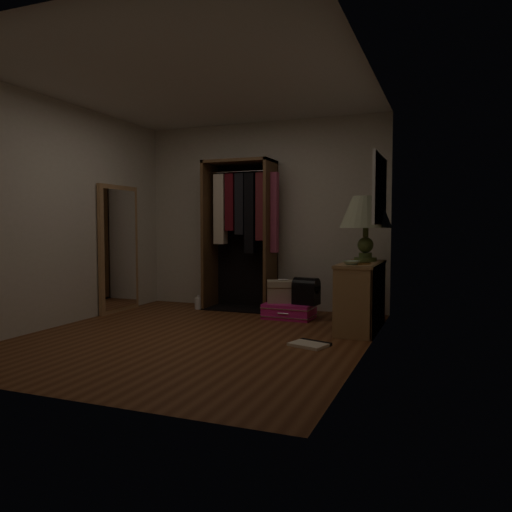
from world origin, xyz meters
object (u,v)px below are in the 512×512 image
(table_lamp, at_px, (366,214))
(white_jug, at_px, (199,303))
(console_bookshelf, at_px, (361,294))
(train_case, at_px, (283,291))
(black_bag, at_px, (306,291))
(pink_suitcase, at_px, (289,311))
(floor_mirror, at_px, (119,249))
(open_wardrobe, at_px, (243,222))

(table_lamp, relative_size, white_jug, 3.91)
(console_bookshelf, height_order, table_lamp, table_lamp)
(train_case, distance_m, black_bag, 0.33)
(pink_suitcase, bearing_deg, black_bag, 2.74)
(console_bookshelf, height_order, black_bag, console_bookshelf)
(floor_mirror, height_order, pink_suitcase, floor_mirror)
(open_wardrobe, height_order, table_lamp, open_wardrobe)
(black_bag, distance_m, table_lamp, 1.19)
(open_wardrobe, xyz_separation_m, white_jug, (-0.58, -0.22, -1.13))
(train_case, xyz_separation_m, table_lamp, (1.05, -0.14, 0.97))
(open_wardrobe, bearing_deg, console_bookshelf, -22.52)
(console_bookshelf, relative_size, black_bag, 3.34)
(open_wardrobe, relative_size, table_lamp, 2.71)
(pink_suitcase, distance_m, table_lamp, 1.54)
(pink_suitcase, xyz_separation_m, train_case, (-0.10, 0.07, 0.23))
(open_wardrobe, height_order, floor_mirror, open_wardrobe)
(open_wardrobe, distance_m, white_jug, 1.29)
(floor_mirror, distance_m, black_bag, 2.58)
(open_wardrobe, xyz_separation_m, table_lamp, (1.75, -0.50, 0.09))
(train_case, bearing_deg, pink_suitcase, -54.74)
(console_bookshelf, distance_m, black_bag, 0.79)
(white_jug, bearing_deg, black_bag, -7.09)
(floor_mirror, relative_size, train_case, 3.53)
(floor_mirror, distance_m, train_case, 2.29)
(console_bookshelf, xyz_separation_m, pink_suitcase, (-0.95, 0.30, -0.30))
(black_bag, height_order, table_lamp, table_lamp)
(train_case, relative_size, table_lamp, 0.64)
(open_wardrobe, relative_size, black_bag, 6.11)
(open_wardrobe, distance_m, black_bag, 1.40)
(table_lamp, bearing_deg, console_bookshelf, -90.85)
(console_bookshelf, bearing_deg, open_wardrobe, 157.48)
(pink_suitcase, relative_size, black_bag, 1.87)
(pink_suitcase, relative_size, white_jug, 3.26)
(console_bookshelf, relative_size, open_wardrobe, 0.55)
(console_bookshelf, height_order, train_case, console_bookshelf)
(console_bookshelf, distance_m, pink_suitcase, 1.04)
(open_wardrobe, height_order, black_bag, open_wardrobe)
(white_jug, bearing_deg, train_case, -6.03)
(pink_suitcase, distance_m, white_jug, 1.40)
(console_bookshelf, bearing_deg, train_case, 160.37)
(open_wardrobe, xyz_separation_m, black_bag, (1.02, -0.42, -0.85))
(open_wardrobe, xyz_separation_m, train_case, (0.70, -0.35, -0.88))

